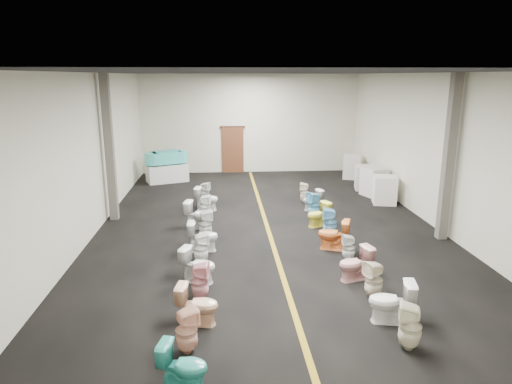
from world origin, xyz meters
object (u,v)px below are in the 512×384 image
toilet_left_10 (207,199)px  appliance_crate_d (352,167)px  toilet_left_4 (198,265)px  toilet_left_7 (205,224)px  toilet_left_9 (205,207)px  toilet_left_11 (205,193)px  toilet_right_7 (318,214)px  toilet_left_1 (187,331)px  toilet_right_3 (355,264)px  toilet_right_0 (410,327)px  appliance_crate_b (374,182)px  appliance_crate_c (366,178)px  toilet_left_0 (184,366)px  toilet_left_8 (199,215)px  toilet_right_9 (313,200)px  toilet_right_6 (330,223)px  toilet_right_4 (349,248)px  toilet_right_1 (391,302)px  appliance_crate_a (385,190)px  display_table (167,173)px  toilet_right_2 (374,280)px  toilet_right_8 (314,205)px  toilet_left_5 (201,248)px  toilet_left_2 (198,305)px  toilet_left_3 (200,281)px  toilet_right_10 (305,193)px  toilet_left_6 (203,236)px  toilet_right_5 (333,234)px  bathtub (166,157)px

toilet_left_10 → appliance_crate_d: bearing=-42.7°
toilet_left_4 → toilet_left_7: 2.82m
toilet_left_9 → toilet_left_11: bearing=8.4°
toilet_left_10 → toilet_right_7: 3.94m
toilet_left_1 → toilet_left_11: bearing=-24.4°
toilet_right_3 → toilet_right_0: bearing=-11.8°
appliance_crate_b → toilet_right_0: 10.24m
appliance_crate_c → toilet_right_7: appliance_crate_c is taller
toilet_left_0 → appliance_crate_d: bearing=-11.0°
toilet_left_8 → toilet_right_9: size_ratio=1.22×
toilet_left_1 → appliance_crate_b: bearing=-57.7°
toilet_left_11 → toilet_right_6: toilet_right_6 is taller
toilet_right_3 → toilet_right_4: bearing=157.2°
toilet_left_10 → toilet_right_1: (3.57, -7.56, 0.02)m
toilet_left_7 → toilet_right_6: (3.48, -0.20, 0.03)m
appliance_crate_a → toilet_left_1: 10.66m
toilet_left_10 → toilet_right_0: size_ratio=0.95×
toilet_right_9 → toilet_left_8: bearing=-84.7°
display_table → appliance_crate_d: appliance_crate_d is taller
toilet_left_10 → toilet_right_2: (3.55, -6.61, 0.01)m
toilet_left_11 → toilet_right_7: 4.47m
toilet_left_7 → toilet_right_2: 5.22m
toilet_right_0 → appliance_crate_a: bearing=-177.3°
toilet_right_8 → toilet_right_9: size_ratio=1.24×
toilet_right_9 → toilet_left_11: bearing=-124.6°
appliance_crate_d → toilet_left_5: bearing=-125.0°
toilet_left_10 → toilet_left_2: bearing=-167.6°
appliance_crate_d → toilet_left_11: bearing=-150.2°
toilet_left_8 → toilet_left_11: toilet_left_8 is taller
toilet_left_3 → toilet_right_3: toilet_left_3 is taller
toilet_right_10 → toilet_left_7: bearing=-30.6°
toilet_right_2 → toilet_right_8: size_ratio=0.94×
toilet_right_0 → toilet_left_6: bearing=-123.0°
toilet_right_6 → toilet_right_9: bearing=-172.5°
appliance_crate_a → toilet_right_3: bearing=-115.0°
toilet_left_6 → toilet_left_2: bearing=-178.4°
toilet_left_3 → toilet_right_8: size_ratio=0.93×
toilet_left_10 → toilet_right_5: 5.16m
toilet_left_3 → toilet_left_4: size_ratio=1.01×
toilet_right_2 → appliance_crate_b: bearing=140.0°
appliance_crate_c → toilet_left_3: 10.80m
toilet_left_3 → toilet_left_9: bearing=8.7°
toilet_right_6 → toilet_left_5: bearing=-57.1°
appliance_crate_b → toilet_left_1: 11.59m
display_table → toilet_left_5: size_ratio=2.18×
toilet_right_2 → bathtub: bearing=-175.5°
toilet_right_5 → toilet_left_3: bearing=-32.5°
toilet_right_5 → toilet_right_2: bearing=24.0°
toilet_left_4 → toilet_right_0: 4.58m
toilet_right_8 → toilet_left_4: bearing=-61.6°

